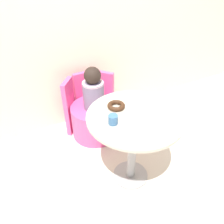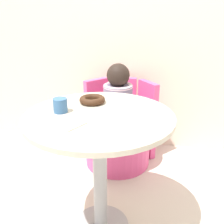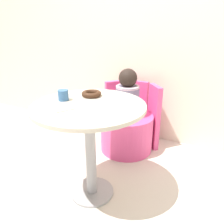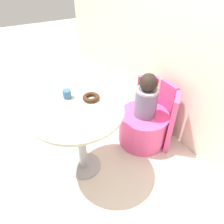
# 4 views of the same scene
# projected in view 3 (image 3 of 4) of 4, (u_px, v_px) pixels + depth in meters

# --- Properties ---
(ground_plane) EXTENTS (12.00, 12.00, 0.00)m
(ground_plane) POSITION_uv_depth(u_px,v_px,m) (100.00, 194.00, 1.69)
(ground_plane) COLOR beige
(back_wall) EXTENTS (6.00, 0.06, 2.40)m
(back_wall) POSITION_uv_depth(u_px,v_px,m) (153.00, 28.00, 2.20)
(back_wall) COLOR beige
(back_wall) RESTS_ON ground_plane
(round_table) EXTENTS (0.77, 0.77, 0.73)m
(round_table) POSITION_uv_depth(u_px,v_px,m) (90.00, 125.00, 1.50)
(round_table) COLOR #99999E
(round_table) RESTS_ON ground_plane
(tub_chair) EXTENTS (0.53, 0.53, 0.38)m
(tub_chair) POSITION_uv_depth(u_px,v_px,m) (126.00, 132.00, 2.26)
(tub_chair) COLOR #E54C8C
(tub_chair) RESTS_ON ground_plane
(booth_backrest) EXTENTS (0.63, 0.23, 0.67)m
(booth_backrest) POSITION_uv_depth(u_px,v_px,m) (135.00, 112.00, 2.39)
(booth_backrest) COLOR #E54C8C
(booth_backrest) RESTS_ON ground_plane
(child_figure) EXTENTS (0.23, 0.23, 0.47)m
(child_figure) POSITION_uv_depth(u_px,v_px,m) (127.00, 95.00, 2.11)
(child_figure) COLOR slate
(child_figure) RESTS_ON tub_chair
(donut) EXTENTS (0.15, 0.15, 0.04)m
(donut) POSITION_uv_depth(u_px,v_px,m) (91.00, 94.00, 1.60)
(donut) COLOR #3D2314
(donut) RESTS_ON round_table
(cup) EXTENTS (0.07, 0.07, 0.07)m
(cup) POSITION_uv_depth(u_px,v_px,m) (63.00, 95.00, 1.51)
(cup) COLOR #386699
(cup) RESTS_ON round_table
(paper_napkin) EXTENTS (0.17, 0.17, 0.01)m
(paper_napkin) POSITION_uv_depth(u_px,v_px,m) (61.00, 108.00, 1.37)
(paper_napkin) COLOR silver
(paper_napkin) RESTS_ON round_table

